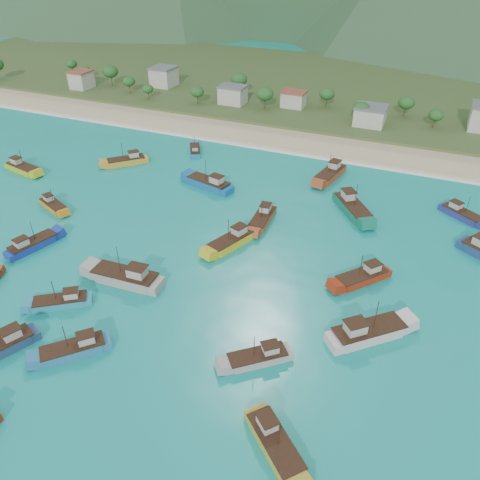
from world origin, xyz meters
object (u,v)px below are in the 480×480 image
at_px(boat_28, 1,348).
at_px(boat_21, 75,350).
at_px(boat_0, 363,278).
at_px(boat_30, 22,168).
at_px(boat_1, 352,208).
at_px(boat_19, 262,219).
at_px(boat_2, 461,215).
at_px(boat_5, 259,358).
at_px(boat_17, 232,241).
at_px(boat_20, 32,245).
at_px(boat_13, 330,174).
at_px(boat_11, 126,278).
at_px(boat_16, 53,206).
at_px(boat_3, 209,184).
at_px(boat_26, 195,151).
at_px(boat_22, 62,302).
at_px(boat_27, 274,443).
at_px(boat_23, 367,333).
at_px(boat_10, 127,161).

bearing_deg(boat_28, boat_21, -133.98).
height_order(boat_0, boat_30, boat_30).
relative_size(boat_1, boat_19, 1.18).
bearing_deg(boat_2, boat_5, 10.24).
xyz_separation_m(boat_17, boat_20, (-35.89, -16.57, -0.11)).
xyz_separation_m(boat_13, boat_28, (-30.49, -77.75, -0.17)).
relative_size(boat_0, boat_1, 0.79).
xyz_separation_m(boat_0, boat_11, (-38.60, -17.00, 0.27)).
height_order(boat_16, boat_30, boat_30).
bearing_deg(boat_2, boat_28, -6.67).
xyz_separation_m(boat_0, boat_17, (-26.25, 1.42, 0.07)).
bearing_deg(boat_3, boat_11, -161.73).
relative_size(boat_11, boat_21, 1.42).
bearing_deg(boat_17, boat_26, -32.80).
distance_m(boat_2, boat_20, 90.59).
height_order(boat_1, boat_5, boat_1).
bearing_deg(boat_17, boat_16, 23.60).
distance_m(boat_11, boat_22, 11.43).
xyz_separation_m(boat_19, boat_21, (-12.12, -46.26, -0.07)).
height_order(boat_13, boat_27, boat_13).
distance_m(boat_3, boat_27, 70.48).
xyz_separation_m(boat_16, boat_19, (45.97, 12.86, 0.18)).
bearing_deg(boat_28, boat_22, -71.30).
distance_m(boat_16, boat_26, 43.83).
xyz_separation_m(boat_11, boat_17, (12.35, 18.42, -0.20)).
bearing_deg(boat_21, boat_13, -61.33).
bearing_deg(boat_23, boat_20, -131.64).
relative_size(boat_1, boat_16, 1.37).
bearing_deg(boat_16, boat_13, 149.20).
relative_size(boat_3, boat_20, 1.20).
height_order(boat_10, boat_30, boat_30).
distance_m(boat_2, boat_17, 51.44).
relative_size(boat_20, boat_22, 1.14).
bearing_deg(boat_19, boat_13, -109.14).
distance_m(boat_22, boat_27, 42.82).
xyz_separation_m(boat_5, boat_19, (-13.53, 37.02, 0.14)).
height_order(boat_2, boat_27, boat_27).
bearing_deg(boat_11, boat_19, -30.02).
bearing_deg(boat_11, boat_21, -174.16).
height_order(boat_0, boat_26, boat_0).
bearing_deg(boat_5, boat_13, -35.43).
xyz_separation_m(boat_10, boat_19, (44.65, -14.24, -0.01)).
height_order(boat_3, boat_19, boat_3).
bearing_deg(boat_1, boat_30, -27.59).
xyz_separation_m(boat_1, boat_26, (-48.18, 16.36, -0.47)).
distance_m(boat_10, boat_13, 54.32).
xyz_separation_m(boat_0, boat_27, (-3.55, -36.93, -0.02)).
bearing_deg(boat_19, boat_1, -146.95).
height_order(boat_3, boat_17, boat_3).
height_order(boat_13, boat_23, boat_23).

